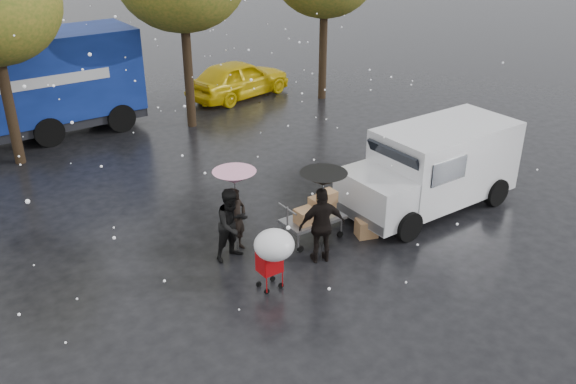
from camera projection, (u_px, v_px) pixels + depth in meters
ground at (296, 271)px, 13.61m from camera, size 90.00×90.00×0.00m
person_pink at (236, 220)px, 14.11m from camera, size 0.68×0.56×1.60m
person_middle at (232, 224)px, 13.77m from camera, size 0.92×0.75×1.74m
person_black at (322, 225)px, 13.63m from camera, size 1.16×0.79×1.83m
umbrella_pink at (235, 177)px, 13.64m from camera, size 1.00×1.00×2.03m
umbrella_black at (323, 179)px, 13.13m from camera, size 1.05×1.05×2.21m
vendor_cart at (316, 212)px, 14.62m from camera, size 1.52×0.80×1.27m
shopping_cart at (273, 248)px, 12.47m from camera, size 0.84×0.84×1.46m
white_van at (434, 166)px, 16.00m from camera, size 4.91×2.18×2.20m
blue_truck at (23, 89)px, 20.38m from camera, size 8.30×2.60×3.50m
box_ground_near at (366, 228)px, 14.93m from camera, size 0.60×0.54×0.45m
box_ground_far at (323, 205)px, 16.15m from camera, size 0.46×0.36×0.36m
yellow_taxi at (239, 79)px, 25.13m from camera, size 4.88×2.74×1.57m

